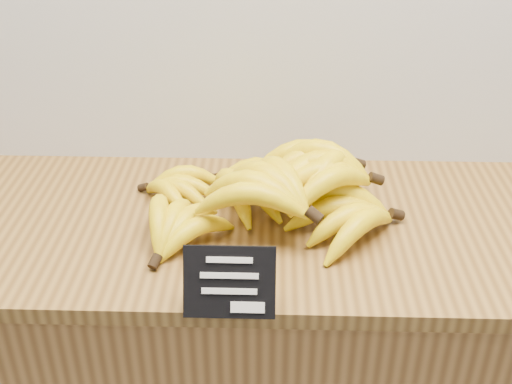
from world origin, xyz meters
name	(u,v)px	position (x,y,z in m)	size (l,w,h in m)	color
counter_top	(257,226)	(0.04, 2.75, 0.92)	(1.52, 0.54, 0.03)	brown
chalkboard_sign	(229,283)	(0.01, 2.49, 0.98)	(0.14, 0.01, 0.11)	black
banana_pile	(274,193)	(0.07, 2.74, 0.99)	(0.54, 0.39, 0.13)	yellow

